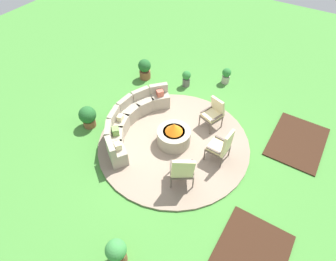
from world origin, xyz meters
TOP-DOWN VIEW (x-y plane):
  - ground_plane at (0.00, 0.00)m, footprint 24.00×24.00m
  - patio_circle at (0.00, 0.00)m, footprint 4.51×4.51m
  - mulch_bed_left at (-2.03, -3.15)m, footprint 2.08×1.49m
  - mulch_bed_right at (2.03, -3.15)m, footprint 2.08×1.49m
  - fire_pit at (0.00, 0.00)m, footprint 0.99×0.99m
  - curved_stone_bench at (-0.16, 1.44)m, footprint 3.28×1.34m
  - lounge_chair_front_left at (-1.11, -0.91)m, footprint 0.79×0.82m
  - lounge_chair_front_right at (0.14, -1.42)m, footprint 0.59×0.58m
  - lounge_chair_back_left at (1.26, -0.65)m, footprint 0.71×0.68m
  - potted_plant_0 at (3.62, -0.07)m, footprint 0.33×0.33m
  - potted_plant_1 at (-3.53, -0.73)m, footprint 0.46×0.46m
  - potted_plant_2 at (-0.75, 2.66)m, footprint 0.54×0.54m
  - potted_plant_3 at (2.28, 2.64)m, footprint 0.47×0.47m
  - potted_plant_4 at (2.68, 1.08)m, footprint 0.32×0.32m

SIDE VIEW (x-z plane):
  - ground_plane at x=0.00m, z-range 0.00..0.00m
  - mulch_bed_left at x=-2.03m, z-range 0.00..0.04m
  - mulch_bed_right at x=2.03m, z-range 0.00..0.04m
  - patio_circle at x=0.00m, z-range 0.00..0.06m
  - potted_plant_0 at x=3.62m, z-range 0.02..0.62m
  - potted_plant_4 at x=2.68m, z-range 0.03..0.64m
  - fire_pit at x=0.00m, z-range -0.02..0.73m
  - curved_stone_bench at x=-0.16m, z-range -0.01..0.77m
  - potted_plant_2 at x=-0.75m, z-range 0.03..0.76m
  - potted_plant_3 at x=2.28m, z-range 0.02..0.80m
  - potted_plant_1 at x=-3.53m, z-range 0.04..0.81m
  - lounge_chair_back_left at x=1.26m, z-range 0.09..1.10m
  - lounge_chair_front_right at x=0.14m, z-range 0.06..1.18m
  - lounge_chair_front_left at x=-1.11m, z-range 0.07..1.19m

